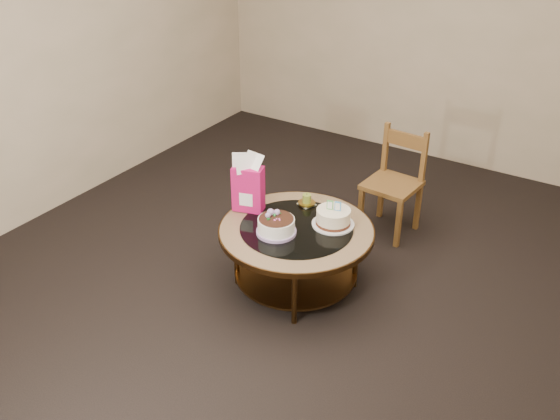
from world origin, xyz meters
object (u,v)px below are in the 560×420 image
Objects in this scene: dining_chair at (394,182)px; decorated_cake at (276,226)px; coffee_table at (296,238)px; gift_bag at (248,183)px; cream_cake at (333,218)px.

decorated_cake is at bearing -101.05° from dining_chair.
coffee_table is 1.05m from dining_chair.
coffee_table is 0.49m from gift_bag.
gift_bag is at bearing 154.01° from decorated_cake.
coffee_table is 3.67× the size of cream_cake.
decorated_cake is 0.39m from gift_bag.
coffee_table is at bearing -99.00° from dining_chair.
cream_cake reaches higher than decorated_cake.
dining_chair reaches higher than coffee_table.
decorated_cake is 0.93× the size of cream_cake.
coffee_table is 0.28m from cream_cake.
decorated_cake reaches higher than coffee_table.
coffee_table is 1.26× the size of dining_chair.
coffee_table is at bearing -21.16° from gift_bag.
gift_bag reaches higher than cream_cake.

